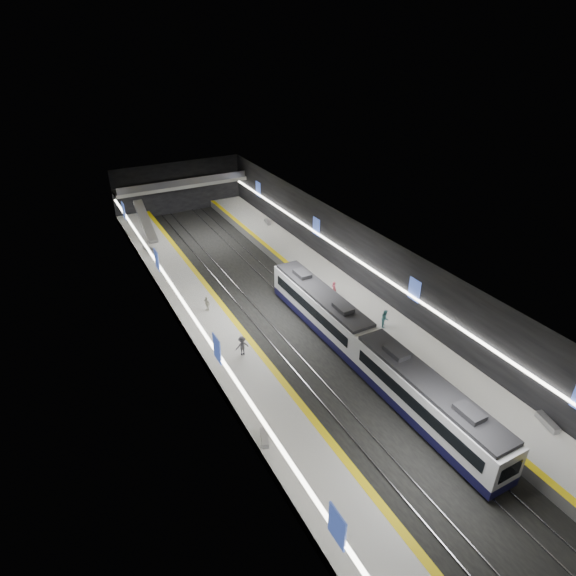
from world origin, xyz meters
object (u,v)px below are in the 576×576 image
passenger_right_b (385,318)px  bench_left_far (149,249)px  train (366,347)px  passenger_right_a (334,290)px  escalator (145,221)px  passenger_left_b (242,346)px  bench_right_near (547,422)px  passenger_left_a (207,303)px  bench_left_near (264,438)px  bench_right_far (268,222)px

passenger_right_b → bench_left_far: bearing=68.6°
train → passenger_right_a: train is taller
escalator → passenger_left_b: 31.27m
passenger_right_a → bench_right_near: bearing=-176.5°
train → passenger_left_a: bearing=124.0°
train → escalator: (-10.00, 36.79, 0.70)m
bench_left_near → bench_left_far: size_ratio=0.82×
bench_right_far → bench_left_near: bearing=-108.2°
escalator → passenger_left_b: size_ratio=4.33×
bench_right_near → passenger_left_b: 24.46m
bench_left_near → bench_right_near: bearing=-4.6°
bench_left_near → passenger_left_b: 10.22m
escalator → passenger_right_b: (14.61, -33.55, -1.01)m
escalator → passenger_right_b: 36.61m
bench_left_near → bench_right_far: 41.16m
passenger_right_a → passenger_right_b: size_ratio=1.05×
bench_left_near → passenger_left_a: (2.36, 18.33, 0.60)m
bench_left_far → passenger_left_b: passenger_left_b is taller
bench_right_far → passenger_right_b: 29.42m
bench_left_far → bench_right_near: bench_left_far is taller
bench_left_near → train: bearing=39.5°
escalator → bench_right_far: bearing=-14.4°
passenger_right_a → passenger_left_a: passenger_right_a is taller
passenger_right_a → passenger_left_a: 13.31m
bench_left_far → passenger_left_a: bearing=-100.3°
bench_left_near → bench_left_far: 35.51m
train → passenger_left_b: 10.78m
bench_right_near → passenger_left_b: size_ratio=1.09×
bench_left_far → escalator: bearing=62.1°
bench_right_near → passenger_right_a: (-3.73, 22.89, 0.69)m
bench_left_near → passenger_left_a: passenger_left_a is taller
passenger_right_b → train: bearing=164.2°
passenger_left_a → bench_left_far: bearing=167.2°
escalator → passenger_left_b: bearing=-88.6°
passenger_right_b → passenger_left_b: size_ratio=0.96×
escalator → bench_left_near: size_ratio=4.76×
bench_left_near → escalator: bearing=106.9°
escalator → passenger_left_b: (0.76, -31.24, -0.98)m
passenger_right_a → bench_left_far: bearing=28.7°
passenger_left_b → escalator: bearing=-86.5°
bench_right_far → train: bearing=-93.0°
escalator → passenger_right_a: size_ratio=4.29×
bench_right_near → train: bearing=133.2°
train → bench_left_far: bearing=109.7°
bench_right_far → passenger_right_a: (-3.12, -22.44, 0.72)m
passenger_left_a → passenger_right_b: bearing=34.0°
passenger_right_a → passenger_right_b: (1.33, -6.92, -0.05)m
passenger_left_b → passenger_right_a: bearing=-157.7°
escalator → passenger_left_a: 22.81m
bench_left_near → passenger_right_b: 18.10m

